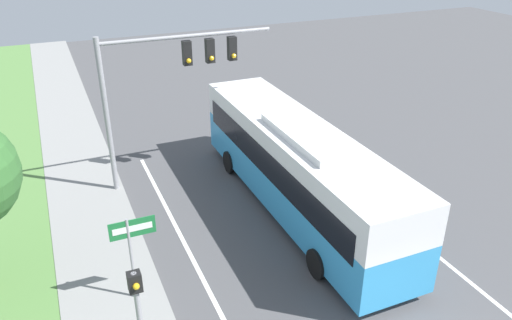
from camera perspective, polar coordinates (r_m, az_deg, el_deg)
name	(u,v)px	position (r m, az deg, el deg)	size (l,w,h in m)	color
bus	(297,163)	(17.63, 4.71, -0.36)	(2.62, 11.84, 3.44)	#3393D1
signal_gantry	(167,74)	(18.99, -10.18, 9.64)	(6.58, 0.41, 6.01)	#939399
pedestrian_signal	(139,314)	(11.25, -13.22, -16.71)	(0.28, 0.34, 3.28)	#939399
street_sign	(132,244)	(13.81, -13.96, -9.25)	(1.22, 0.08, 2.69)	#939399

